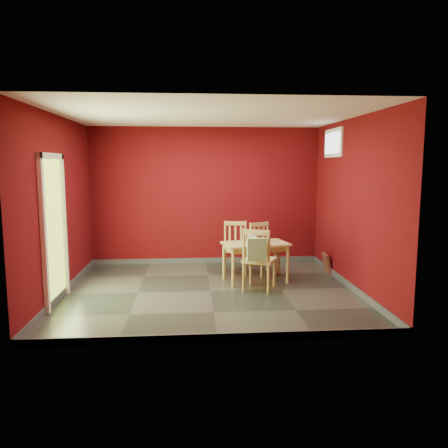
{
  "coord_description": "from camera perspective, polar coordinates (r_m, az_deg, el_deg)",
  "views": [
    {
      "loc": [
        -0.29,
        -6.65,
        1.98
      ],
      "look_at": [
        0.25,
        0.45,
        1.0
      ],
      "focal_mm": 35.0,
      "sensor_mm": 36.0,
      "label": 1
    }
  ],
  "objects": [
    {
      "name": "chair_far_right",
      "position": [
        7.94,
        5.14,
        -3.13
      ],
      "size": [
        0.57,
        0.57,
        0.93
      ],
      "color": "tan",
      "rests_on": "ground"
    },
    {
      "name": "doorway",
      "position": [
        6.6,
        -21.39,
        -0.16
      ],
      "size": [
        0.06,
        1.01,
        2.13
      ],
      "color": "#B7D838",
      "rests_on": "ground"
    },
    {
      "name": "table_runner",
      "position": [
        7.28,
        4.26,
        -2.98
      ],
      "size": [
        0.43,
        0.7,
        0.32
      ],
      "color": "olive",
      "rests_on": "dining_table"
    },
    {
      "name": "chair_near",
      "position": [
        6.89,
        4.54,
        -4.54
      ],
      "size": [
        0.61,
        0.61,
        0.99
      ],
      "color": "tan",
      "rests_on": "ground"
    },
    {
      "name": "tote_bag",
      "position": [
        6.63,
        4.32,
        -3.34
      ],
      "size": [
        0.29,
        0.18,
        0.42
      ],
      "color": "#85B070",
      "rests_on": "chair_near"
    },
    {
      "name": "outlet_plate",
      "position": [
        9.0,
        7.86,
        -3.0
      ],
      "size": [
        0.08,
        0.02,
        0.12
      ],
      "primitive_type": "cube",
      "color": "silver",
      "rests_on": "room_shell"
    },
    {
      "name": "cat",
      "position": [
        7.42,
        3.84,
        -1.47
      ],
      "size": [
        0.32,
        0.5,
        0.23
      ],
      "primitive_type": null,
      "rotation": [
        0.0,
        0.0,
        -0.18
      ],
      "color": "slate",
      "rests_on": "table_runner"
    },
    {
      "name": "room_shell",
      "position": [
        6.93,
        -1.8,
        -8.34
      ],
      "size": [
        4.5,
        4.5,
        4.5
      ],
      "color": "#51080C",
      "rests_on": "ground"
    },
    {
      "name": "window",
      "position": [
        8.06,
        14.06,
        10.24
      ],
      "size": [
        0.05,
        0.9,
        0.5
      ],
      "color": "white",
      "rests_on": "room_shell"
    },
    {
      "name": "dining_table",
      "position": [
        7.39,
        4.14,
        -3.08
      ],
      "size": [
        1.17,
        0.83,
        0.67
      ],
      "color": "tan",
      "rests_on": "ground"
    },
    {
      "name": "picture_frame",
      "position": [
        8.28,
        13.24,
        -4.99
      ],
      "size": [
        0.12,
        0.35,
        0.35
      ],
      "color": "brown",
      "rests_on": "ground"
    },
    {
      "name": "chair_far_left",
      "position": [
        7.94,
        1.46,
        -3.04
      ],
      "size": [
        0.49,
        0.49,
        0.94
      ],
      "color": "tan",
      "rests_on": "ground"
    },
    {
      "name": "ground",
      "position": [
        6.94,
        -1.79,
        -8.74
      ],
      "size": [
        4.5,
        4.5,
        0.0
      ],
      "primitive_type": "plane",
      "color": "#2D342D",
      "rests_on": "ground"
    }
  ]
}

